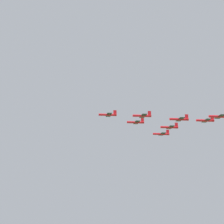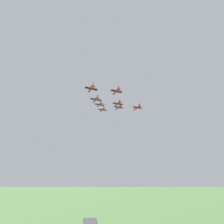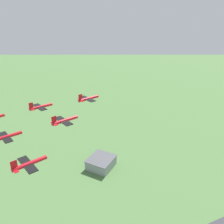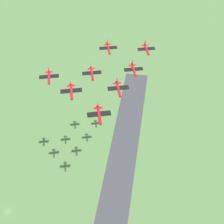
{
  "view_description": "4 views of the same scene",
  "coord_description": "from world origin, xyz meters",
  "views": [
    {
      "loc": [
        -144.48,
        -210.78,
        70.94
      ],
      "look_at": [
        -56.07,
        -46.72,
        115.57
      ],
      "focal_mm": 70.0,
      "sensor_mm": 36.0,
      "label": 1
    },
    {
      "loc": [
        46.18,
        -139.22,
        62.46
      ],
      "look_at": [
        -49.58,
        -34.47,
        114.1
      ],
      "focal_mm": 28.0,
      "sensor_mm": 36.0,
      "label": 2
    },
    {
      "loc": [
        5.5,
        0.48,
        140.75
      ],
      "look_at": [
        -61.38,
        -34.8,
        109.32
      ],
      "focal_mm": 35.0,
      "sensor_mm": 36.0,
      "label": 3
    },
    {
      "loc": [
        -117.97,
        -10.23,
        185.34
      ],
      "look_at": [
        -52.67,
        -47.01,
        111.86
      ],
      "focal_mm": 50.0,
      "sensor_mm": 36.0,
      "label": 4
    }
  ],
  "objects": [
    {
      "name": "jet_1",
      "position": [
        -44.8,
        -54.02,
        113.62
      ],
      "size": [
        8.08,
        7.87,
        2.74
      ],
      "rotation": [
        0.0,
        0.0,
        1.19
      ],
      "color": "red"
    },
    {
      "name": "jet_0",
      "position": [
        -54.91,
        -41.04,
        115.62
      ],
      "size": [
        8.08,
        7.87,
        2.74
      ],
      "rotation": [
        0.0,
        0.0,
        1.19
      ],
      "color": "red"
    },
    {
      "name": "jet_2",
      "position": [
        -38.64,
        -38.51,
        114.26
      ],
      "size": [
        8.08,
        7.87,
        2.74
      ],
      "rotation": [
        0.0,
        0.0,
        1.19
      ],
      "color": "red"
    },
    {
      "name": "jet_3",
      "position": [
        -34.7,
        -67.01,
        110.6
      ],
      "size": [
        8.08,
        7.87,
        2.74
      ],
      "rotation": [
        0.0,
        0.0,
        1.19
      ],
      "color": "red"
    },
    {
      "name": "jet_6",
      "position": [
        -24.59,
        -80.0,
        110.27
      ],
      "size": [
        8.08,
        7.87,
        2.74
      ],
      "rotation": [
        0.0,
        0.0,
        1.19
      ],
      "color": "red"
    },
    {
      "name": "jet_7",
      "position": [
        -18.43,
        -64.49,
        112.24
      ],
      "size": [
        8.08,
        7.87,
        2.74
      ],
      "rotation": [
        0.0,
        0.0,
        1.19
      ],
      "color": "red"
    },
    {
      "name": "ground_plane",
      "position": [
        0.0,
        0.0,
        0.0
      ],
      "size": [
        3000.0,
        3000.0,
        0.0
      ],
      "primitive_type": "plane",
      "color": "#4C723D"
    },
    {
      "name": "jet_5",
      "position": [
        -22.38,
        -35.99,
        110.5
      ],
      "size": [
        8.08,
        7.87,
        2.74
      ],
      "rotation": [
        0.0,
        0.0,
        1.19
      ],
      "color": "red"
    },
    {
      "name": "jet_4",
      "position": [
        -28.54,
        -51.5,
        110.54
      ],
      "size": [
        8.08,
        7.87,
        2.74
      ],
      "rotation": [
        0.0,
        0.0,
        1.19
      ],
      "color": "red"
    }
  ]
}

